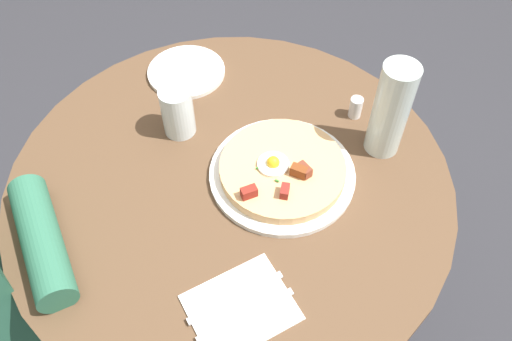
{
  "coord_description": "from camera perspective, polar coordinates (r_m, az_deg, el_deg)",
  "views": [
    {
      "loc": [
        0.37,
        0.52,
        1.55
      ],
      "look_at": [
        -0.04,
        0.03,
        0.73
      ],
      "focal_mm": 36.89,
      "sensor_mm": 36.0,
      "label": 1
    }
  ],
  "objects": [
    {
      "name": "dining_table",
      "position": [
        1.2,
        -2.53,
        -5.59
      ],
      "size": [
        0.9,
        0.9,
        0.71
      ],
      "color": "brown",
      "rests_on": "ground_plane"
    },
    {
      "name": "breakfast_pizza",
      "position": [
        1.04,
        2.87,
        0.17
      ],
      "size": [
        0.25,
        0.25,
        0.04
      ],
      "color": "tan",
      "rests_on": "pizza_plate"
    },
    {
      "name": "napkin",
      "position": [
        0.92,
        -1.65,
        -14.61
      ],
      "size": [
        0.19,
        0.17,
        0.0
      ],
      "primitive_type": "cube",
      "rotation": [
        0.0,
        0.0,
        2.94
      ],
      "color": "white",
      "rests_on": "dining_table"
    },
    {
      "name": "pizza_plate",
      "position": [
        1.06,
        2.85,
        -0.37
      ],
      "size": [
        0.29,
        0.29,
        0.01
      ],
      "primitive_type": "cylinder",
      "color": "white",
      "rests_on": "dining_table"
    },
    {
      "name": "ground_plane",
      "position": [
        1.68,
        -1.86,
        -15.52
      ],
      "size": [
        6.0,
        6.0,
        0.0
      ],
      "primitive_type": "plane",
      "color": "#2D2D33"
    },
    {
      "name": "fork",
      "position": [
        0.91,
        -1.1,
        -15.42
      ],
      "size": [
        0.18,
        0.05,
        0.0
      ],
      "primitive_type": "cube",
      "rotation": [
        0.0,
        0.0,
        2.94
      ],
      "color": "silver",
      "rests_on": "napkin"
    },
    {
      "name": "bread_plate",
      "position": [
        1.28,
        -7.56,
        10.58
      ],
      "size": [
        0.18,
        0.18,
        0.01
      ],
      "primitive_type": "cylinder",
      "color": "white",
      "rests_on": "dining_table"
    },
    {
      "name": "water_bottle",
      "position": [
        1.06,
        14.41,
        6.37
      ],
      "size": [
        0.07,
        0.07,
        0.21
      ],
      "primitive_type": "cylinder",
      "color": "silver",
      "rests_on": "dining_table"
    },
    {
      "name": "knife",
      "position": [
        0.92,
        -2.2,
        -13.6
      ],
      "size": [
        0.18,
        0.05,
        0.0
      ],
      "primitive_type": "cube",
      "rotation": [
        0.0,
        0.0,
        2.94
      ],
      "color": "silver",
      "rests_on": "napkin"
    },
    {
      "name": "salt_shaker",
      "position": [
        1.17,
        10.76,
        6.73
      ],
      "size": [
        0.03,
        0.03,
        0.05
      ],
      "primitive_type": "cylinder",
      "color": "white",
      "rests_on": "dining_table"
    },
    {
      "name": "water_glass",
      "position": [
        1.11,
        -8.65,
        6.27
      ],
      "size": [
        0.07,
        0.07,
        0.11
      ],
      "primitive_type": "cylinder",
      "color": "silver",
      "rests_on": "dining_table"
    }
  ]
}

